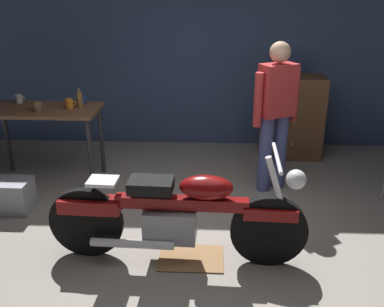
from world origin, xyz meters
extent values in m
plane|color=gray|center=(0.00, 0.00, 0.00)|extent=(12.00, 12.00, 0.00)
cube|color=#384C70|center=(0.00, 2.80, 1.55)|extent=(8.00, 0.12, 3.10)
cube|color=brown|center=(-1.79, 1.38, 0.88)|extent=(1.30, 0.64, 0.04)
cylinder|color=#2D2D33|center=(-1.20, 1.12, 0.43)|extent=(0.05, 0.05, 0.86)
cylinder|color=#2D2D33|center=(-2.38, 1.64, 0.43)|extent=(0.05, 0.05, 0.86)
cylinder|color=#2D2D33|center=(-1.20, 1.64, 0.43)|extent=(0.05, 0.05, 0.86)
cylinder|color=black|center=(0.64, -0.17, 0.32)|extent=(0.64, 0.10, 0.64)
cylinder|color=black|center=(-0.91, -0.10, 0.32)|extent=(0.64, 0.10, 0.64)
cube|color=maroon|center=(0.64, -0.17, 0.50)|extent=(0.45, 0.16, 0.10)
cube|color=maroon|center=(-0.86, -0.10, 0.50)|extent=(0.53, 0.20, 0.12)
cube|color=gray|center=(-0.19, -0.13, 0.34)|extent=(0.45, 0.26, 0.28)
cube|color=maroon|center=(-0.09, -0.14, 0.55)|extent=(1.10, 0.15, 0.10)
ellipsoid|color=maroon|center=(0.11, -0.14, 0.70)|extent=(0.45, 0.24, 0.20)
cube|color=black|center=(-0.34, -0.13, 0.70)|extent=(0.37, 0.25, 0.10)
cube|color=silver|center=(-0.74, -0.11, 0.72)|extent=(0.25, 0.21, 0.03)
cylinder|color=silver|center=(0.70, -0.17, 0.65)|extent=(0.27, 0.06, 0.68)
cylinder|color=silver|center=(0.66, -0.17, 0.98)|extent=(0.06, 0.60, 0.03)
sphere|color=silver|center=(0.82, -0.17, 0.80)|extent=(0.16, 0.16, 0.16)
cylinder|color=silver|center=(-0.49, -0.26, 0.22)|extent=(0.70, 0.10, 0.07)
cylinder|color=#4A538E|center=(0.93, 1.33, 0.44)|extent=(0.15, 0.15, 0.88)
cylinder|color=#4A538E|center=(0.76, 1.24, 0.44)|extent=(0.15, 0.15, 0.88)
cube|color=#BF3333|center=(0.84, 1.29, 1.16)|extent=(0.44, 0.38, 0.56)
cylinder|color=#BF3333|center=(1.05, 1.40, 1.08)|extent=(0.09, 0.09, 0.58)
cylinder|color=#BF3333|center=(0.63, 1.17, 1.08)|extent=(0.09, 0.09, 0.58)
sphere|color=tan|center=(0.84, 1.29, 1.56)|extent=(0.22, 0.22, 0.22)
cube|color=brown|center=(1.22, 2.30, 0.55)|extent=(0.80, 0.44, 1.10)
sphere|color=tan|center=(1.22, 2.07, 0.85)|extent=(0.04, 0.04, 0.04)
sphere|color=tan|center=(1.22, 2.07, 0.55)|extent=(0.04, 0.04, 0.04)
sphere|color=tan|center=(1.22, 2.07, 0.25)|extent=(0.04, 0.04, 0.04)
cube|color=olive|center=(-0.01, -0.13, 0.01)|extent=(0.56, 0.40, 0.01)
cube|color=gray|center=(-1.94, 0.63, 0.17)|extent=(0.44, 0.32, 0.34)
cylinder|color=#2D51AD|center=(-1.39, 1.60, 0.95)|extent=(0.09, 0.09, 0.11)
torus|color=#2D51AD|center=(-1.34, 1.60, 0.96)|extent=(0.06, 0.01, 0.06)
cylinder|color=brown|center=(-1.77, 1.25, 0.96)|extent=(0.09, 0.09, 0.11)
torus|color=brown|center=(-1.72, 1.25, 0.96)|extent=(0.06, 0.01, 0.06)
cylinder|color=white|center=(-2.13, 1.59, 0.95)|extent=(0.08, 0.08, 0.10)
torus|color=white|center=(-2.09, 1.59, 0.96)|extent=(0.06, 0.01, 0.06)
cylinder|color=orange|center=(-1.46, 1.38, 0.96)|extent=(0.09, 0.09, 0.11)
torus|color=orange|center=(-1.41, 1.38, 0.96)|extent=(0.06, 0.01, 0.06)
cylinder|color=olive|center=(-1.35, 1.43, 0.99)|extent=(0.06, 0.06, 0.18)
cylinder|color=olive|center=(-1.35, 1.43, 1.10)|extent=(0.03, 0.03, 0.05)
cylinder|color=black|center=(-1.35, 1.43, 1.14)|extent=(0.03, 0.03, 0.01)
camera|label=1|loc=(0.14, -3.24, 2.25)|focal=40.08mm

